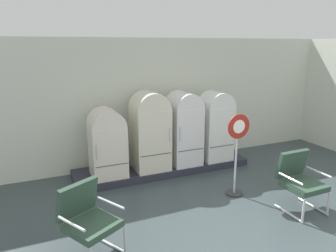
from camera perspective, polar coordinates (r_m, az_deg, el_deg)
ground at (r=4.68m, az=14.38°, el=-21.35°), size 12.00×10.00×0.05m
back_wall at (r=7.14m, az=-2.95°, el=4.42°), size 11.76×0.12×2.83m
display_plinth at (r=6.95m, az=-0.96°, el=-7.51°), size 3.81×0.95×0.15m
refrigerator_0 at (r=6.25m, az=-11.00°, el=-2.73°), size 0.67×0.68×1.35m
refrigerator_1 at (r=6.45m, az=-3.29°, el=-0.51°), size 0.71×0.70×1.63m
refrigerator_2 at (r=6.77m, az=2.89°, el=-0.01°), size 0.64×0.72×1.57m
refrigerator_3 at (r=7.09m, az=8.63°, el=0.37°), size 0.66×0.62×1.54m
armchair_left at (r=4.32m, az=-14.41°, el=-15.72°), size 0.85×0.88×0.98m
armchair_right at (r=5.69m, az=22.78°, el=-8.78°), size 0.67×0.69×0.98m
sign_stand at (r=5.79m, az=12.34°, el=-5.48°), size 0.44×0.32×1.52m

